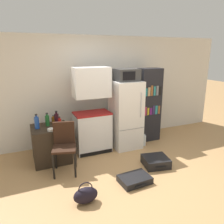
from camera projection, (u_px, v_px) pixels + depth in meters
ground_plane at (140, 177)px, 3.82m from camera, size 24.00×24.00×0.00m
wall_back at (107, 89)px, 5.33m from camera, size 6.40×0.10×2.49m
side_table at (51, 144)px, 4.35m from camera, size 0.70×0.67×0.71m
kitchen_hutch at (92, 114)px, 4.64m from camera, size 0.76×0.49×1.83m
refrigerator at (126, 115)px, 4.90m from camera, size 0.62×0.63×1.52m
microwave at (126, 75)px, 4.66m from camera, size 0.49×0.42×0.26m
bookshelf at (149, 105)px, 5.27m from camera, size 0.53×0.32×1.76m
bottle_ketchup_red at (60, 123)px, 4.23m from camera, size 0.06×0.06×0.21m
bottle_wine_dark at (57, 119)px, 4.35m from camera, size 0.09×0.09×0.28m
bottle_milk_white at (36, 121)px, 4.36m from camera, size 0.06×0.06×0.17m
bottle_green_tall at (47, 120)px, 4.28m from camera, size 0.08×0.08×0.26m
bottle_blue_soda at (37, 122)px, 4.13m from camera, size 0.09×0.09×0.28m
bottle_amber_beer at (54, 120)px, 4.48m from camera, size 0.08×0.08×0.16m
bowl at (51, 130)px, 4.05m from camera, size 0.14×0.14×0.04m
chair at (64, 143)px, 3.91m from camera, size 0.49×0.49×0.91m
suitcase_large_flat at (135, 179)px, 3.66m from camera, size 0.53×0.42×0.11m
suitcase_small_flat at (156, 161)px, 4.20m from camera, size 0.54×0.51×0.17m
handbag at (86, 195)px, 3.15m from camera, size 0.36×0.20×0.33m
water_bottle_front at (144, 140)px, 5.09m from camera, size 0.08×0.08×0.32m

